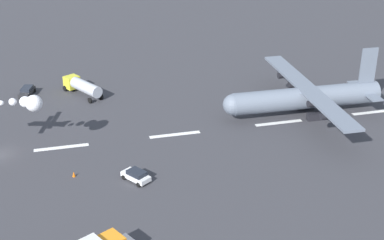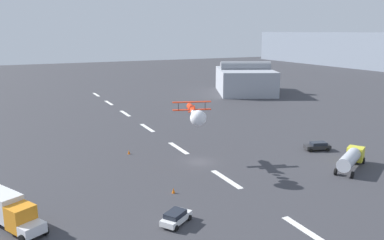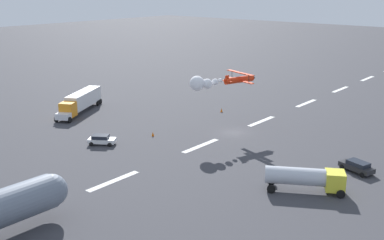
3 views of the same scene
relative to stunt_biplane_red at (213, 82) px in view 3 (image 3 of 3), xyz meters
The scene contains 14 objects.
ground_plane 9.49m from the stunt_biplane_red, 145.22° to the left, with size 440.00×440.00×0.00m, color #38383D.
runway_stripe_1 64.22m from the stunt_biplane_red, behind, with size 8.00×0.90×0.01m, color white.
runway_stripe_2 47.15m from the stunt_biplane_red, behind, with size 8.00×0.90×0.01m, color white.
runway_stripe_3 30.34m from the stunt_biplane_red, behind, with size 8.00×0.90×0.01m, color white.
runway_stripe_4 14.73m from the stunt_biplane_red, 169.82° to the left, with size 8.00×0.90×0.01m, color white.
runway_stripe_5 10.62m from the stunt_biplane_red, 20.39° to the left, with size 8.00×0.90×0.01m, color white.
runway_stripe_6 24.64m from the stunt_biplane_red, ahead, with size 8.00×0.90×0.01m, color white.
stunt_biplane_red is the anchor object (origin of this frame).
semi_truck_orange 29.25m from the stunt_biplane_red, 79.41° to the right, with size 14.51×9.54×3.70m.
fuel_tanker_truck 25.04m from the stunt_biplane_red, 64.90° to the left, with size 6.85×9.14×2.90m.
followme_car_yellow 19.65m from the stunt_biplane_red, 33.49° to the right, with size 3.80×4.38×1.52m.
airport_staff_sedan 25.47m from the stunt_biplane_red, 89.02° to the left, with size 3.06×4.89×1.52m.
traffic_cone_near 16.39m from the stunt_biplane_red, 149.32° to the right, with size 0.44×0.44×0.75m, color orange.
traffic_cone_far 12.87m from the stunt_biplane_red, 44.37° to the right, with size 0.44×0.44×0.75m, color orange.
Camera 3 is at (60.48, 42.03, 23.58)m, focal length 43.39 mm.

